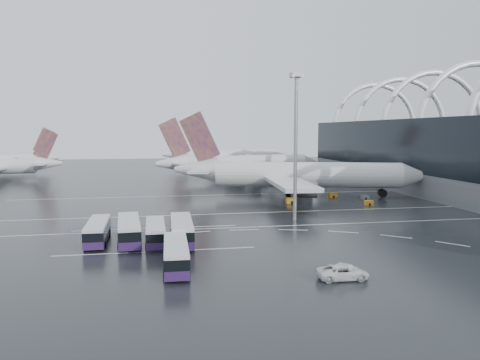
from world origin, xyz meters
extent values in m
plane|color=black|center=(0.00, 0.00, 0.00)|extent=(420.00, 420.00, 0.00)
torus|color=white|center=(58.00, 28.00, 18.00)|extent=(33.80, 1.80, 33.80)
torus|color=white|center=(58.00, 47.00, 18.00)|extent=(33.80, 1.80, 33.80)
torus|color=white|center=(58.00, 66.00, 18.00)|extent=(33.80, 1.80, 33.80)
torus|color=white|center=(58.00, 85.00, 18.00)|extent=(33.80, 1.80, 33.80)
cube|color=white|center=(0.00, -2.00, 0.01)|extent=(120.00, 0.25, 0.01)
cube|color=white|center=(0.00, 12.00, 0.01)|extent=(120.00, 0.25, 0.01)
cube|color=white|center=(0.00, 40.00, 0.01)|extent=(120.00, 0.25, 0.01)
cube|color=white|center=(-24.00, -16.00, 0.01)|extent=(28.00, 0.25, 0.01)
cube|color=white|center=(-24.00, 0.00, 0.01)|extent=(28.00, 0.25, 0.01)
cylinder|color=silver|center=(14.15, 32.58, 5.68)|extent=(46.46, 19.08, 6.46)
cone|color=silver|center=(39.69, 25.21, 5.68)|extent=(8.21, 8.05, 6.46)
cone|color=silver|center=(-13.53, 40.55, 6.79)|extent=(12.48, 9.29, 6.46)
cube|color=#421660|center=(-12.47, 40.24, 15.03)|extent=(10.49, 3.61, 13.69)
cube|color=silver|center=(-11.40, 39.94, 6.79)|extent=(10.36, 20.64, 0.56)
cube|color=silver|center=(6.02, 20.44, 5.01)|extent=(9.75, 28.31, 0.89)
cube|color=silver|center=(13.72, 47.18, 5.01)|extent=(19.97, 28.22, 0.89)
cylinder|color=slate|center=(10.30, 23.26, 3.01)|extent=(6.93, 5.33, 3.78)
cylinder|color=slate|center=(15.85, 42.51, 3.01)|extent=(6.93, 5.33, 3.78)
cube|color=black|center=(9.87, 33.81, 1.22)|extent=(14.81, 10.54, 2.45)
cylinder|color=silver|center=(7.22, 75.42, 5.47)|extent=(43.36, 17.64, 6.23)
cone|color=silver|center=(31.16, 82.11, 5.47)|extent=(7.88, 7.73, 6.23)
cone|color=silver|center=(-18.79, 68.15, 6.55)|extent=(12.01, 8.89, 6.23)
cube|color=#421660|center=(-17.76, 68.44, 14.49)|extent=(10.13, 3.40, 13.20)
cube|color=silver|center=(-16.72, 68.73, 6.55)|extent=(9.85, 19.91, 0.54)
cube|color=silver|center=(6.70, 61.34, 4.83)|extent=(19.10, 27.26, 0.86)
cube|color=silver|center=(-0.53, 87.19, 4.83)|extent=(9.19, 27.26, 0.86)
cylinder|color=slate|center=(8.79, 65.83, 2.90)|extent=(6.67, 5.10, 3.65)
cylinder|color=slate|center=(3.59, 84.44, 2.90)|extent=(6.67, 5.10, 3.65)
cube|color=black|center=(3.08, 74.26, 1.18)|extent=(14.26, 10.08, 2.36)
cylinder|color=silver|center=(10.20, 129.27, 5.44)|extent=(41.92, 11.08, 6.19)
cone|color=silver|center=(33.97, 132.12, 5.44)|extent=(7.09, 6.90, 6.19)
cone|color=silver|center=(-15.68, 126.17, 6.51)|extent=(11.33, 7.41, 6.19)
cube|color=#421660|center=(-14.63, 126.30, 14.40)|extent=(10.28, 1.86, 13.11)
cube|color=silver|center=(-13.57, 126.43, 6.51)|extent=(7.05, 19.64, 0.53)
cube|color=silver|center=(7.55, 115.53, 4.80)|extent=(15.68, 27.65, 0.85)
cube|color=silver|center=(4.38, 142.01, 4.80)|extent=(9.84, 27.23, 0.85)
cylinder|color=slate|center=(10.28, 119.61, 2.88)|extent=(6.26, 4.30, 3.63)
cylinder|color=slate|center=(8.00, 138.68, 2.88)|extent=(6.26, 4.30, 3.63)
cube|color=black|center=(5.96, 128.77, 1.17)|extent=(13.52, 8.30, 2.35)
cone|color=silver|center=(-60.64, 91.85, 5.49)|extent=(9.14, 5.47, 5.22)
cube|color=#421660|center=(-61.54, 91.88, 12.14)|extent=(8.68, 0.79, 11.06)
cube|color=silver|center=(-62.44, 91.91, 5.49)|extent=(4.51, 16.30, 0.45)
cube|color=silver|center=(-76.28, 92.30, 4.23)|extent=(6.33, 32.52, 0.63)
cube|color=black|center=(-74.49, 92.25, 0.99)|extent=(10.95, 6.06, 1.98)
cone|color=silver|center=(-68.05, 123.66, 5.70)|extent=(10.56, 8.04, 5.42)
cube|color=#421660|center=(-68.94, 123.37, 12.61)|extent=(8.74, 3.31, 11.49)
cube|color=silver|center=(-69.82, 123.08, 5.70)|extent=(9.18, 17.30, 0.47)
cube|color=silver|center=(-83.51, 118.65, 4.39)|extent=(15.70, 33.73, 0.65)
cube|color=black|center=(-81.74, 119.22, 1.03)|extent=(12.51, 9.15, 2.06)
cube|color=#321543|center=(-32.69, -8.69, 0.89)|extent=(3.06, 12.87, 1.09)
cube|color=black|center=(-32.69, -8.69, 2.07)|extent=(3.12, 12.62, 1.28)
cube|color=silver|center=(-32.69, -8.69, 2.94)|extent=(3.06, 12.87, 0.44)
cylinder|color=black|center=(-31.26, -12.78, 0.49)|extent=(0.36, 0.99, 0.99)
cylinder|color=black|center=(-34.00, -12.82, 0.49)|extent=(0.36, 0.99, 0.99)
cylinder|color=black|center=(-31.38, -4.57, 0.49)|extent=(0.36, 0.99, 0.99)
cylinder|color=black|center=(-34.13, -4.61, 0.49)|extent=(0.36, 0.99, 0.99)
cube|color=#321543|center=(-28.02, -9.60, 0.97)|extent=(4.09, 14.21, 1.19)
cube|color=black|center=(-28.02, -9.60, 2.27)|extent=(4.13, 13.94, 1.40)
cube|color=silver|center=(-28.02, -9.60, 3.21)|extent=(4.09, 14.21, 0.49)
cylinder|color=black|center=(-26.21, -13.98, 0.54)|extent=(0.45, 1.10, 1.08)
cylinder|color=black|center=(-29.20, -14.18, 0.54)|extent=(0.45, 1.10, 1.08)
cylinder|color=black|center=(-26.83, -5.02, 0.54)|extent=(0.45, 1.10, 1.08)
cylinder|color=black|center=(-29.82, -5.23, 0.54)|extent=(0.45, 1.10, 1.08)
cube|color=#321543|center=(-24.06, -10.63, 0.85)|extent=(2.84, 12.31, 1.04)
cube|color=black|center=(-24.06, -10.63, 1.99)|extent=(2.89, 12.07, 1.23)
cube|color=silver|center=(-24.06, -10.63, 2.81)|extent=(2.84, 12.31, 0.43)
cylinder|color=black|center=(-22.72, -14.55, 0.47)|extent=(0.34, 0.95, 0.95)
cylinder|color=black|center=(-25.35, -14.57, 0.47)|extent=(0.34, 0.95, 0.95)
cylinder|color=black|center=(-22.78, -6.68, 0.47)|extent=(0.34, 0.95, 0.95)
cylinder|color=black|center=(-25.41, -6.70, 0.47)|extent=(0.34, 0.95, 0.95)
cube|color=#321543|center=(-20.17, -11.03, 0.96)|extent=(3.42, 13.98, 1.18)
cube|color=black|center=(-20.17, -11.03, 2.25)|extent=(3.48, 13.70, 1.39)
cube|color=silver|center=(-20.17, -11.03, 3.18)|extent=(3.42, 13.98, 0.48)
cylinder|color=black|center=(-18.78, -15.52, 0.53)|extent=(0.40, 1.08, 1.07)
cylinder|color=black|center=(-21.76, -15.45, 0.53)|extent=(0.40, 1.08, 1.07)
cylinder|color=black|center=(-18.57, -6.62, 0.53)|extent=(0.40, 1.08, 1.07)
cylinder|color=black|center=(-21.55, -6.55, 0.53)|extent=(0.40, 1.08, 1.07)
cube|color=#321543|center=(-21.60, -24.34, 0.89)|extent=(3.16, 12.88, 1.08)
cube|color=black|center=(-21.60, -24.34, 2.07)|extent=(3.21, 12.62, 1.28)
cube|color=silver|center=(-21.60, -24.34, 2.93)|extent=(3.16, 12.88, 0.44)
cylinder|color=black|center=(-20.32, -28.47, 0.49)|extent=(0.37, 0.99, 0.99)
cylinder|color=black|center=(-23.06, -28.40, 0.49)|extent=(0.37, 0.99, 0.99)
cylinder|color=black|center=(-20.13, -20.27, 0.49)|extent=(0.37, 0.99, 0.99)
cylinder|color=black|center=(-22.87, -20.20, 0.49)|extent=(0.37, 0.99, 0.99)
imported|color=white|center=(-3.17, -32.31, 0.82)|extent=(5.99, 2.91, 1.64)
imported|color=white|center=(-2.30, -31.51, 0.79)|extent=(4.54, 4.66, 1.58)
cylinder|color=gray|center=(1.80, 2.71, 13.35)|extent=(0.67, 0.67, 26.70)
cube|color=gray|center=(1.80, 2.71, 26.98)|extent=(2.10, 2.10, 0.76)
cube|color=white|center=(1.80, 2.71, 26.70)|extent=(1.91, 1.91, 0.38)
cube|color=orange|center=(23.79, 17.38, 0.51)|extent=(1.88, 1.11, 1.03)
cube|color=orange|center=(7.13, 22.98, 0.67)|extent=(2.47, 1.46, 1.35)
cube|color=slate|center=(26.93, 26.03, 0.53)|extent=(1.94, 1.15, 1.06)
cube|color=orange|center=(20.34, 30.54, 0.57)|extent=(2.09, 1.24, 1.14)
camera|label=1|loc=(-23.84, -80.97, 16.78)|focal=35.00mm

